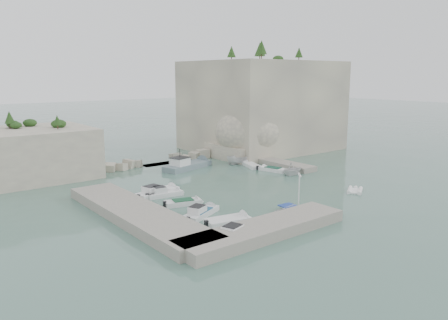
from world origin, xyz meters
TOP-DOWN VIEW (x-y plane):
  - ground at (0.00, 0.00)m, footprint 400.00×400.00m
  - cliff_east at (23.00, 23.00)m, footprint 26.00×22.00m
  - cliff_terrace at (13.00, 18.00)m, footprint 8.00×10.00m
  - outcrop_west at (-20.00, 25.00)m, footprint 16.00×14.00m
  - quay_west at (-17.00, -1.00)m, footprint 5.00×24.00m
  - quay_south at (-10.00, -12.50)m, footprint 18.00×4.00m
  - ledge_east at (13.50, 10.00)m, footprint 3.00×16.00m
  - breakwater at (-1.00, 22.00)m, footprint 28.00×3.00m
  - motorboat_a at (-10.65, 5.77)m, footprint 6.68×3.21m
  - motorboat_b at (-10.38, 4.52)m, footprint 4.99×2.20m
  - motorboat_c at (-10.57, 0.16)m, footprint 4.80×2.84m
  - motorboat_d at (-11.23, -4.29)m, footprint 5.77×3.85m
  - motorboat_e at (-10.53, -7.86)m, footprint 5.24×2.97m
  - motorboat_f at (-12.11, -11.18)m, footprint 5.91×3.27m
  - rowboat at (-2.85, -10.24)m, footprint 5.60×4.25m
  - inflatable_dinghy at (9.47, -8.62)m, footprint 3.68×3.10m
  - tender_east_a at (10.24, 2.76)m, footprint 4.02×3.53m
  - tender_east_b at (9.86, 6.35)m, footprint 2.74×5.01m
  - tender_east_c at (9.32, 10.66)m, footprint 3.04×5.15m
  - tender_east_d at (9.43, 13.58)m, footprint 5.14×2.98m
  - work_boat at (0.67, 16.06)m, footprint 9.90×5.09m
  - rowboat_mast at (-2.85, -10.24)m, footprint 0.10×0.10m
  - vegetation at (17.83, 24.40)m, footprint 53.48×13.88m

SIDE VIEW (x-z plane):
  - ground at x=0.00m, z-range 0.00..0.00m
  - motorboat_a at x=-10.65m, z-range -0.70..0.70m
  - motorboat_b at x=-10.38m, z-range -0.70..0.70m
  - motorboat_c at x=-10.57m, z-range -0.35..0.35m
  - motorboat_d at x=-11.23m, z-range -0.70..0.70m
  - motorboat_e at x=-10.53m, z-range -0.35..0.35m
  - motorboat_f at x=-12.11m, z-range -0.70..0.70m
  - rowboat at x=-2.85m, z-range -0.55..0.55m
  - inflatable_dinghy at x=9.47m, z-range -0.22..0.22m
  - tender_east_a at x=10.24m, z-range -1.01..1.01m
  - tender_east_b at x=9.86m, z-range -0.35..0.35m
  - tender_east_c at x=9.32m, z-range -0.35..0.35m
  - tender_east_d at x=9.43m, z-range -0.93..0.93m
  - work_boat at x=0.67m, z-range -1.10..1.10m
  - ledge_east at x=13.50m, z-range 0.00..0.80m
  - quay_west at x=-17.00m, z-range 0.00..1.10m
  - quay_south at x=-10.00m, z-range 0.00..1.10m
  - breakwater at x=-1.00m, z-range 0.00..1.40m
  - cliff_terrace at x=13.00m, z-range 0.00..2.50m
  - rowboat_mast at x=-2.85m, z-range 0.55..4.75m
  - outcrop_west at x=-20.00m, z-range 0.00..7.00m
  - cliff_east at x=23.00m, z-range 0.00..17.00m
  - vegetation at x=17.83m, z-range 11.23..24.63m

